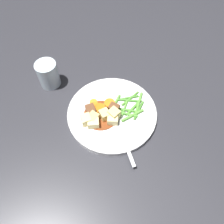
# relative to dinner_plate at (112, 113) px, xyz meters

# --- Properties ---
(ground_plane) EXTENTS (3.00, 3.00, 0.00)m
(ground_plane) POSITION_rel_dinner_plate_xyz_m (0.00, 0.00, -0.01)
(ground_plane) COLOR #2D2D33
(dinner_plate) EXTENTS (0.27, 0.27, 0.02)m
(dinner_plate) POSITION_rel_dinner_plate_xyz_m (0.00, 0.00, 0.00)
(dinner_plate) COLOR white
(dinner_plate) RESTS_ON ground_plane
(stew_sauce) EXTENTS (0.11, 0.11, 0.00)m
(stew_sauce) POSITION_rel_dinner_plate_xyz_m (0.03, -0.01, 0.01)
(stew_sauce) COLOR brown
(stew_sauce) RESTS_ON dinner_plate
(carrot_slice_0) EXTENTS (0.04, 0.04, 0.01)m
(carrot_slice_0) POSITION_rel_dinner_plate_xyz_m (0.03, -0.04, 0.01)
(carrot_slice_0) COLOR orange
(carrot_slice_0) RESTS_ON dinner_plate
(carrot_slice_1) EXTENTS (0.05, 0.05, 0.01)m
(carrot_slice_1) POSITION_rel_dinner_plate_xyz_m (0.02, -0.03, 0.02)
(carrot_slice_1) COLOR orange
(carrot_slice_1) RESTS_ON dinner_plate
(carrot_slice_2) EXTENTS (0.03, 0.03, 0.01)m
(carrot_slice_2) POSITION_rel_dinner_plate_xyz_m (0.02, -0.06, 0.01)
(carrot_slice_2) COLOR orange
(carrot_slice_2) RESTS_ON dinner_plate
(carrot_slice_3) EXTENTS (0.04, 0.04, 0.01)m
(carrot_slice_3) POSITION_rel_dinner_plate_xyz_m (-0.01, -0.02, 0.02)
(carrot_slice_3) COLOR orange
(carrot_slice_3) RESTS_ON dinner_plate
(potato_chunk_0) EXTENTS (0.03, 0.03, 0.03)m
(potato_chunk_0) POSITION_rel_dinner_plate_xyz_m (0.01, 0.02, 0.03)
(potato_chunk_0) COLOR #E5CC7A
(potato_chunk_0) RESTS_ON dinner_plate
(potato_chunk_1) EXTENTS (0.04, 0.04, 0.03)m
(potato_chunk_1) POSITION_rel_dinner_plate_xyz_m (0.02, 0.03, 0.02)
(potato_chunk_1) COLOR #EAD68C
(potato_chunk_1) RESTS_ON dinner_plate
(potato_chunk_2) EXTENTS (0.04, 0.03, 0.02)m
(potato_chunk_2) POSITION_rel_dinner_plate_xyz_m (0.06, -0.02, 0.02)
(potato_chunk_2) COLOR #DBBC6B
(potato_chunk_2) RESTS_ON dinner_plate
(potato_chunk_3) EXTENTS (0.04, 0.04, 0.02)m
(potato_chunk_3) POSITION_rel_dinner_plate_xyz_m (0.07, -0.00, 0.02)
(potato_chunk_3) COLOR #EAD68C
(potato_chunk_3) RESTS_ON dinner_plate
(potato_chunk_4) EXTENTS (0.03, 0.03, 0.03)m
(potato_chunk_4) POSITION_rel_dinner_plate_xyz_m (0.03, 0.00, 0.02)
(potato_chunk_4) COLOR #E5CC7A
(potato_chunk_4) RESTS_ON dinner_plate
(potato_chunk_5) EXTENTS (0.04, 0.04, 0.03)m
(potato_chunk_5) POSITION_rel_dinner_plate_xyz_m (0.08, -0.02, 0.02)
(potato_chunk_5) COLOR #EAD68C
(potato_chunk_5) RESTS_ON dinner_plate
(meat_chunk_0) EXTENTS (0.04, 0.04, 0.02)m
(meat_chunk_0) POSITION_rel_dinner_plate_xyz_m (0.05, -0.04, 0.02)
(meat_chunk_0) COLOR brown
(meat_chunk_0) RESTS_ON dinner_plate
(meat_chunk_1) EXTENTS (0.03, 0.04, 0.02)m
(meat_chunk_1) POSITION_rel_dinner_plate_xyz_m (-0.01, -0.00, 0.02)
(meat_chunk_1) COLOR brown
(meat_chunk_1) RESTS_ON dinner_plate
(green_bean_0) EXTENTS (0.07, 0.05, 0.01)m
(green_bean_0) POSITION_rel_dinner_plate_xyz_m (-0.08, 0.03, 0.01)
(green_bean_0) COLOR #66AD42
(green_bean_0) RESTS_ON dinner_plate
(green_bean_1) EXTENTS (0.04, 0.05, 0.01)m
(green_bean_1) POSITION_rel_dinner_plate_xyz_m (-0.01, 0.01, 0.01)
(green_bean_1) COLOR #599E38
(green_bean_1) RESTS_ON dinner_plate
(green_bean_2) EXTENTS (0.07, 0.01, 0.01)m
(green_bean_2) POSITION_rel_dinner_plate_xyz_m (-0.08, -0.00, 0.01)
(green_bean_2) COLOR #599E38
(green_bean_2) RESTS_ON dinner_plate
(green_bean_3) EXTENTS (0.07, 0.02, 0.01)m
(green_bean_3) POSITION_rel_dinner_plate_xyz_m (-0.06, 0.03, 0.01)
(green_bean_3) COLOR #599E38
(green_bean_3) RESTS_ON dinner_plate
(green_bean_4) EXTENTS (0.04, 0.05, 0.01)m
(green_bean_4) POSITION_rel_dinner_plate_xyz_m (-0.03, 0.04, 0.01)
(green_bean_4) COLOR #66AD42
(green_bean_4) RESTS_ON dinner_plate
(green_bean_5) EXTENTS (0.05, 0.05, 0.01)m
(green_bean_5) POSITION_rel_dinner_plate_xyz_m (-0.06, -0.00, 0.01)
(green_bean_5) COLOR #4C8E33
(green_bean_5) RESTS_ON dinner_plate
(green_bean_6) EXTENTS (0.04, 0.08, 0.01)m
(green_bean_6) POSITION_rel_dinner_plate_xyz_m (-0.01, 0.00, 0.01)
(green_bean_6) COLOR #4C8E33
(green_bean_6) RESTS_ON dinner_plate
(green_bean_7) EXTENTS (0.07, 0.04, 0.01)m
(green_bean_7) POSITION_rel_dinner_plate_xyz_m (-0.07, -0.01, 0.01)
(green_bean_7) COLOR #4C8E33
(green_bean_7) RESTS_ON dinner_plate
(green_bean_8) EXTENTS (0.07, 0.04, 0.01)m
(green_bean_8) POSITION_rel_dinner_plate_xyz_m (-0.03, -0.02, 0.01)
(green_bean_8) COLOR #66AD42
(green_bean_8) RESTS_ON dinner_plate
(green_bean_9) EXTENTS (0.05, 0.06, 0.01)m
(green_bean_9) POSITION_rel_dinner_plate_xyz_m (-0.03, 0.02, 0.01)
(green_bean_9) COLOR #4C8E33
(green_bean_9) RESTS_ON dinner_plate
(green_bean_10) EXTENTS (0.08, 0.02, 0.01)m
(green_bean_10) POSITION_rel_dinner_plate_xyz_m (-0.04, 0.05, 0.01)
(green_bean_10) COLOR #66AD42
(green_bean_10) RESTS_ON dinner_plate
(green_bean_11) EXTENTS (0.07, 0.04, 0.01)m
(green_bean_11) POSITION_rel_dinner_plate_xyz_m (-0.06, 0.05, 0.01)
(green_bean_11) COLOR #4C8E33
(green_bean_11) RESTS_ON dinner_plate
(green_bean_12) EXTENTS (0.05, 0.04, 0.01)m
(green_bean_12) POSITION_rel_dinner_plate_xyz_m (-0.04, 0.01, 0.01)
(green_bean_12) COLOR #66AD42
(green_bean_12) RESTS_ON dinner_plate
(fork) EXTENTS (0.08, 0.17, 0.00)m
(fork) POSITION_rel_dinner_plate_xyz_m (0.03, 0.08, 0.01)
(fork) COLOR silver
(fork) RESTS_ON dinner_plate
(water_glass) EXTENTS (0.07, 0.07, 0.09)m
(water_glass) POSITION_rel_dinner_plate_xyz_m (0.07, -0.23, 0.04)
(water_glass) COLOR silver
(water_glass) RESTS_ON ground_plane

